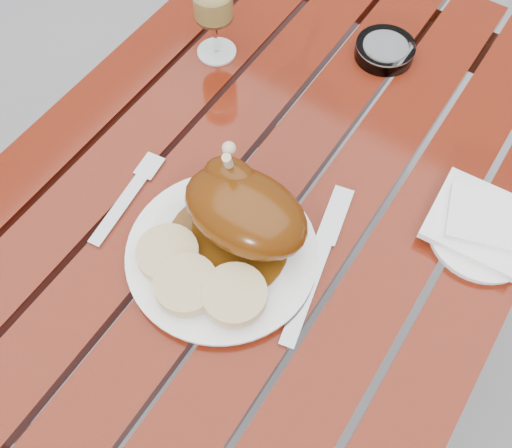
{
  "coord_description": "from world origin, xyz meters",
  "views": [
    {
      "loc": [
        0.26,
        -0.44,
        1.5
      ],
      "look_at": [
        0.03,
        -0.09,
        0.78
      ],
      "focal_mm": 40.0,
      "sensor_mm": 36.0,
      "label": 1
    }
  ],
  "objects": [
    {
      "name": "ground",
      "position": [
        0.0,
        0.0,
        0.0
      ],
      "size": [
        60.0,
        60.0,
        0.0
      ],
      "primitive_type": "plane",
      "color": "slate",
      "rests_on": "ground"
    },
    {
      "name": "table",
      "position": [
        0.0,
        0.0,
        0.38
      ],
      "size": [
        0.8,
        1.2,
        0.75
      ],
      "primitive_type": "cube",
      "color": "maroon",
      "rests_on": "ground"
    },
    {
      "name": "dinner_plate",
      "position": [
        0.01,
        -0.15,
        0.76
      ],
      "size": [
        0.35,
        0.35,
        0.02
      ],
      "primitive_type": "cylinder",
      "rotation": [
        0.0,
        0.0,
        0.31
      ],
      "color": "white",
      "rests_on": "table"
    },
    {
      "name": "roast_duck",
      "position": [
        0.02,
        -0.1,
        0.82
      ],
      "size": [
        0.2,
        0.19,
        0.14
      ],
      "color": "#592F0A",
      "rests_on": "dinner_plate"
    },
    {
      "name": "bread_dumplings",
      "position": [
        0.01,
        -0.21,
        0.78
      ],
      "size": [
        0.21,
        0.11,
        0.03
      ],
      "color": "#E1C889",
      "rests_on": "dinner_plate"
    },
    {
      "name": "wine_glass",
      "position": [
        -0.24,
        0.19,
        0.83
      ],
      "size": [
        0.09,
        0.09,
        0.17
      ],
      "primitive_type": "cylinder",
      "rotation": [
        0.0,
        0.0,
        -0.37
      ],
      "color": "tan",
      "rests_on": "table"
    },
    {
      "name": "side_plate",
      "position": [
        0.32,
        0.09,
        0.76
      ],
      "size": [
        0.19,
        0.19,
        0.01
      ],
      "primitive_type": "cylinder",
      "rotation": [
        0.0,
        0.0,
        -0.16
      ],
      "color": "white",
      "rests_on": "table"
    },
    {
      "name": "napkin",
      "position": [
        0.31,
        0.1,
        0.77
      ],
      "size": [
        0.15,
        0.14,
        0.01
      ],
      "primitive_type": "cube",
      "rotation": [
        0.0,
        0.0,
        0.05
      ],
      "color": "white",
      "rests_on": "side_plate"
    },
    {
      "name": "ashtray",
      "position": [
        0.02,
        0.35,
        0.76
      ],
      "size": [
        0.12,
        0.12,
        0.03
      ],
      "primitive_type": "cylinder",
      "rotation": [
        0.0,
        0.0,
        0.07
      ],
      "color": "#B2B7BC",
      "rests_on": "table"
    },
    {
      "name": "fork",
      "position": [
        -0.17,
        -0.16,
        0.75
      ],
      "size": [
        0.04,
        0.17,
        0.01
      ],
      "primitive_type": "cube",
      "rotation": [
        0.0,
        0.0,
        0.13
      ],
      "color": "gray",
      "rests_on": "table"
    },
    {
      "name": "knife",
      "position": [
        0.14,
        -0.1,
        0.75
      ],
      "size": [
        0.07,
        0.23,
        0.01
      ],
      "primitive_type": "cube",
      "rotation": [
        0.0,
        0.0,
        0.21
      ],
      "color": "gray",
      "rests_on": "table"
    }
  ]
}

